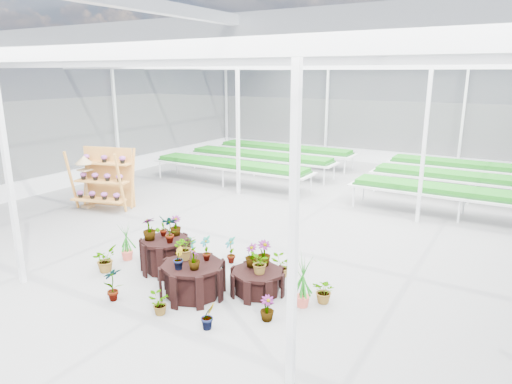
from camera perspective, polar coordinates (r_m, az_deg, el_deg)
The scene contains 10 objects.
ground_plane at distance 11.11m, azimuth -0.36°, elevation -6.91°, with size 24.00×24.00×0.00m, color gray.
greenhouse_shell at distance 10.49m, azimuth -0.38°, elevation 4.59°, with size 18.00×24.00×4.50m, color white, non-canonical shape.
steel_frame at distance 10.49m, azimuth -0.38°, elevation 4.59°, with size 18.00×24.00×4.50m, color silver, non-canonical shape.
nursery_benches at distance 17.30m, azimuth 12.05°, elevation 2.14°, with size 16.00×7.00×0.84m, color silver, non-canonical shape.
plinth_tall at distance 9.94m, azimuth -11.22°, elevation -7.70°, with size 1.03×1.03×0.70m, color black.
plinth_mid at distance 8.82m, azimuth -7.91°, elevation -10.79°, with size 1.21×1.21×0.64m, color black.
plinth_low at distance 8.86m, azimuth 0.16°, elevation -11.16°, with size 1.02×1.02×0.46m, color black.
shelf_rack at distance 14.69m, azimuth -18.64°, elevation 1.51°, with size 1.76×0.93×1.86m, color #C58338, non-canonical shape.
bird_table at distance 15.05m, azimuth -20.49°, elevation 1.22°, with size 0.39×0.39×1.64m, color tan, non-canonical shape.
nursery_plants at distance 9.28m, azimuth -7.19°, elevation -8.26°, with size 5.04×2.93×1.28m.
Camera 1 is at (5.33, -8.84, 4.10)m, focal length 32.00 mm.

